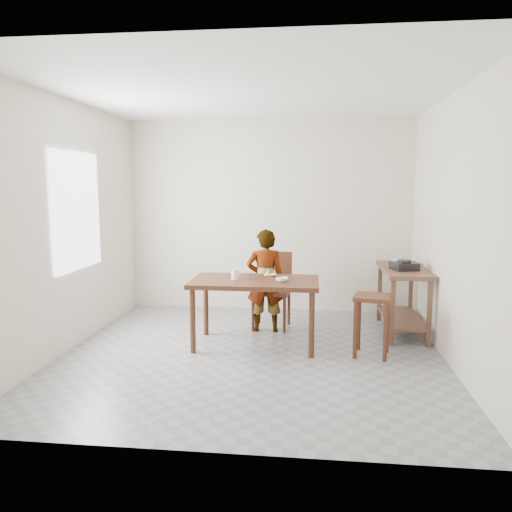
# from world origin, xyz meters

# --- Properties ---
(floor) EXTENTS (4.00, 4.00, 0.04)m
(floor) POSITION_xyz_m (0.00, 0.00, -0.02)
(floor) COLOR gray
(floor) RESTS_ON ground
(ceiling) EXTENTS (4.00, 4.00, 0.04)m
(ceiling) POSITION_xyz_m (0.00, 0.00, 2.72)
(ceiling) COLOR white
(ceiling) RESTS_ON wall_back
(wall_back) EXTENTS (4.00, 0.04, 2.70)m
(wall_back) POSITION_xyz_m (0.00, 2.02, 1.35)
(wall_back) COLOR beige
(wall_back) RESTS_ON ground
(wall_front) EXTENTS (4.00, 0.04, 2.70)m
(wall_front) POSITION_xyz_m (0.00, -2.02, 1.35)
(wall_front) COLOR beige
(wall_front) RESTS_ON ground
(wall_left) EXTENTS (0.04, 4.00, 2.70)m
(wall_left) POSITION_xyz_m (-2.02, 0.00, 1.35)
(wall_left) COLOR beige
(wall_left) RESTS_ON ground
(wall_right) EXTENTS (0.04, 4.00, 2.70)m
(wall_right) POSITION_xyz_m (2.02, 0.00, 1.35)
(wall_right) COLOR beige
(wall_right) RESTS_ON ground
(window_pane) EXTENTS (0.02, 1.10, 1.30)m
(window_pane) POSITION_xyz_m (-1.97, 0.20, 1.50)
(window_pane) COLOR white
(window_pane) RESTS_ON wall_left
(dining_table) EXTENTS (1.40, 0.80, 0.75)m
(dining_table) POSITION_xyz_m (0.00, 0.30, 0.38)
(dining_table) COLOR #442113
(dining_table) RESTS_ON floor
(prep_counter) EXTENTS (0.50, 1.20, 0.80)m
(prep_counter) POSITION_xyz_m (1.72, 1.00, 0.40)
(prep_counter) COLOR brown
(prep_counter) RESTS_ON floor
(child) EXTENTS (0.49, 0.35, 1.26)m
(child) POSITION_xyz_m (0.06, 0.88, 0.63)
(child) COLOR silver
(child) RESTS_ON floor
(dining_chair) EXTENTS (0.49, 0.49, 0.94)m
(dining_chair) POSITION_xyz_m (0.12, 1.02, 0.47)
(dining_chair) COLOR #442113
(dining_chair) RESTS_ON floor
(stool) EXTENTS (0.43, 0.43, 0.65)m
(stool) POSITION_xyz_m (1.26, 0.10, 0.32)
(stool) COLOR #442113
(stool) RESTS_ON floor
(glass_tumbler) EXTENTS (0.09, 0.09, 0.11)m
(glass_tumbler) POSITION_xyz_m (-0.22, 0.30, 0.80)
(glass_tumbler) COLOR white
(glass_tumbler) RESTS_ON dining_table
(small_bowl) EXTENTS (0.18, 0.18, 0.04)m
(small_bowl) POSITION_xyz_m (0.30, 0.22, 0.77)
(small_bowl) COLOR white
(small_bowl) RESTS_ON dining_table
(banana) EXTENTS (0.16, 0.12, 0.05)m
(banana) POSITION_xyz_m (0.15, 0.49, 0.78)
(banana) COLOR yellow
(banana) RESTS_ON dining_table
(serving_bowl) EXTENTS (0.25, 0.25, 0.06)m
(serving_bowl) POSITION_xyz_m (1.73, 1.22, 0.83)
(serving_bowl) COLOR white
(serving_bowl) RESTS_ON prep_counter
(gas_burner) EXTENTS (0.33, 0.33, 0.09)m
(gas_burner) POSITION_xyz_m (1.70, 0.86, 0.84)
(gas_burner) COLOR black
(gas_burner) RESTS_ON prep_counter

